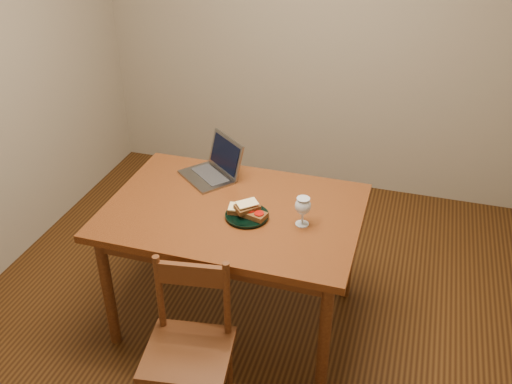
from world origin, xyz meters
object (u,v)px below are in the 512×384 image
(table, at_px, (234,222))
(chair, at_px, (189,342))
(laptop, at_px, (215,166))
(plate, at_px, (247,216))
(milk_glass, at_px, (303,211))

(table, bearing_deg, chair, -89.22)
(table, relative_size, chair, 3.01)
(table, height_order, laptop, laptop)
(laptop, bearing_deg, table, -16.14)
(chair, relative_size, plate, 1.97)
(chair, height_order, plate, chair)
(table, bearing_deg, laptop, 124.61)
(plate, distance_m, laptop, 0.47)
(milk_glass, height_order, laptop, laptop)
(table, distance_m, milk_glass, 0.41)
(table, xyz_separation_m, plate, (0.09, -0.06, 0.09))
(chair, distance_m, laptop, 1.04)
(laptop, bearing_deg, milk_glass, 8.95)
(table, relative_size, milk_glass, 8.47)
(table, relative_size, laptop, 3.28)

